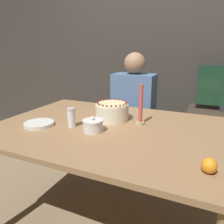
# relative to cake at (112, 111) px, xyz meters

# --- Properties ---
(ground_plane) EXTENTS (12.00, 12.00, 0.00)m
(ground_plane) POSITION_rel_cake_xyz_m (0.04, -0.14, -0.84)
(ground_plane) COLOR #8C7556
(wall_behind) EXTENTS (8.00, 0.05, 2.60)m
(wall_behind) POSITION_rel_cake_xyz_m (0.04, 1.26, 0.46)
(wall_behind) COLOR #38332D
(wall_behind) RESTS_ON ground_plane
(dining_table) EXTENTS (1.53, 1.09, 0.78)m
(dining_table) POSITION_rel_cake_xyz_m (0.04, -0.14, -0.17)
(dining_table) COLOR #936D47
(dining_table) RESTS_ON ground_plane
(cake) EXTENTS (0.24, 0.24, 0.14)m
(cake) POSITION_rel_cake_xyz_m (0.00, 0.00, 0.00)
(cake) COLOR #EFE5CC
(cake) RESTS_ON dining_table
(sugar_bowl) EXTENTS (0.13, 0.13, 0.10)m
(sugar_bowl) POSITION_rel_cake_xyz_m (-0.01, -0.26, -0.02)
(sugar_bowl) COLOR silver
(sugar_bowl) RESTS_ON dining_table
(sugar_shaker) EXTENTS (0.06, 0.06, 0.13)m
(sugar_shaker) POSITION_rel_cake_xyz_m (-0.18, -0.25, 0.00)
(sugar_shaker) COLOR white
(sugar_shaker) RESTS_ON dining_table
(plate_stack) EXTENTS (0.20, 0.20, 0.02)m
(plate_stack) POSITION_rel_cake_xyz_m (-0.40, -0.32, -0.05)
(plate_stack) COLOR silver
(plate_stack) RESTS_ON dining_table
(candle) EXTENTS (0.06, 0.06, 0.28)m
(candle) POSITION_rel_cake_xyz_m (0.22, -0.01, 0.05)
(candle) COLOR tan
(candle) RESTS_ON dining_table
(orange_fruit_0) EXTENTS (0.07, 0.07, 0.07)m
(orange_fruit_0) POSITION_rel_cake_xyz_m (0.66, -0.49, -0.03)
(orange_fruit_0) COLOR orange
(orange_fruit_0) RESTS_ON dining_table
(person_man_blue_shirt) EXTENTS (0.40, 0.34, 1.25)m
(person_man_blue_shirt) POSITION_rel_cake_xyz_m (-0.04, 0.60, -0.30)
(person_man_blue_shirt) COLOR #595960
(person_man_blue_shirt) RESTS_ON ground_plane
(side_cabinet) EXTENTS (0.69, 0.44, 0.68)m
(side_cabinet) POSITION_rel_cake_xyz_m (0.80, 0.99, -0.50)
(side_cabinet) COLOR #382D23
(side_cabinet) RESTS_ON ground_plane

